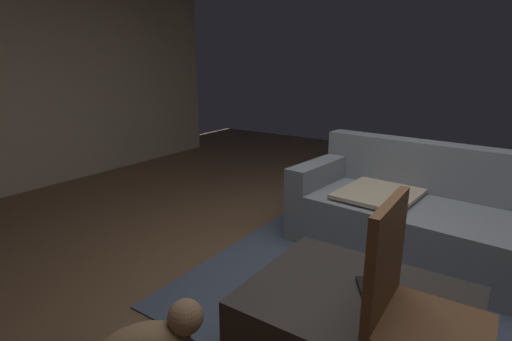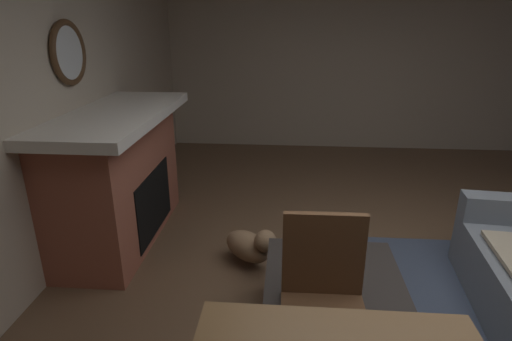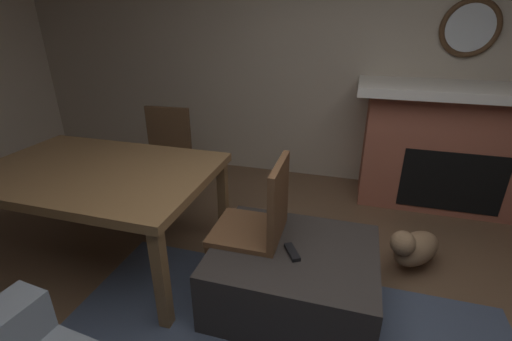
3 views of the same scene
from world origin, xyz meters
name	(u,v)px [view 1 (image 1 of 3)]	position (x,y,z in m)	size (l,w,h in m)	color
floor	(350,298)	(0.00, 0.00, 0.00)	(9.49, 9.49, 0.00)	brown
wall_left	(12,63)	(-3.95, 0.00, 1.44)	(0.12, 5.75, 2.88)	#B7A893
area_rug	(393,299)	(0.23, 0.14, 0.01)	(2.60, 2.00, 0.01)	#3D475B
couch	(437,220)	(0.32, 0.90, 0.30)	(2.22, 1.10, 0.83)	slate
ottoman_coffee_table	(356,333)	(0.23, -0.56, 0.21)	(1.00, 0.82, 0.42)	#2D2826
tv_remote	(364,287)	(0.24, -0.51, 0.43)	(0.05, 0.16, 0.02)	black
dining_chair_west	(409,301)	(0.47, -0.65, 0.52)	(0.45, 0.45, 0.93)	brown
small_dog	(153,341)	(-0.54, -1.13, 0.19)	(0.45, 0.48, 0.32)	#8C6B4C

